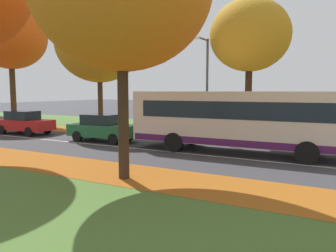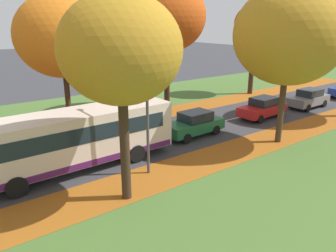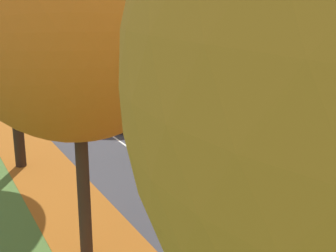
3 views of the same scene
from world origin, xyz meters
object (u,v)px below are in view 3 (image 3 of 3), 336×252
at_px(car_red_following, 118,112).
at_px(car_grey_third_in_line, 92,94).
at_px(tree_left_near, 76,39).
at_px(bus, 306,186).
at_px(streetlamp_right, 306,99).
at_px(car_green_lead, 174,144).
at_px(car_blue_fourth_in_line, 65,79).
at_px(tree_right_mid, 210,14).

bearing_deg(car_red_following, car_grey_third_in_line, 86.53).
bearing_deg(tree_left_near, car_red_following, 64.35).
bearing_deg(bus, streetlamp_right, 49.05).
relative_size(car_green_lead, car_blue_fourth_in_line, 1.00).
height_order(streetlamp_right, car_red_following, streetlamp_right).
bearing_deg(car_red_following, car_green_lead, -90.27).
relative_size(streetlamp_right, bus, 0.57).
height_order(streetlamp_right, bus, streetlamp_right).
bearing_deg(car_green_lead, bus, -88.33).
bearing_deg(car_red_following, bus, -89.23).
bearing_deg(tree_right_mid, car_blue_fourth_in_line, 102.49).
distance_m(tree_left_near, streetlamp_right, 9.18).
distance_m(streetlamp_right, car_green_lead, 6.72).
height_order(bus, car_green_lead, bus).
xyz_separation_m(tree_left_near, bus, (6.47, -2.10, -4.62)).
bearing_deg(tree_right_mid, car_green_lead, -139.11).
relative_size(streetlamp_right, car_grey_third_in_line, 1.42).
height_order(car_green_lead, car_blue_fourth_in_line, same).
distance_m(car_green_lead, car_grey_third_in_line, 12.84).
distance_m(tree_left_near, bus, 8.22).
relative_size(car_green_lead, car_red_following, 0.99).
bearing_deg(tree_right_mid, bus, -108.05).
distance_m(bus, car_green_lead, 8.21).
bearing_deg(bus, car_green_lead, 91.67).
height_order(streetlamp_right, car_green_lead, streetlamp_right).
xyz_separation_m(tree_left_near, tree_right_mid, (10.27, 9.55, 0.17)).
height_order(tree_left_near, car_red_following, tree_left_near).
height_order(tree_left_near, streetlamp_right, tree_left_near).
height_order(tree_left_near, car_grey_third_in_line, tree_left_near).
bearing_deg(tree_right_mid, streetlamp_right, -99.35).
distance_m(tree_left_near, car_red_following, 15.49).
xyz_separation_m(tree_left_near, car_grey_third_in_line, (6.62, 18.89, -5.51)).
relative_size(bus, car_red_following, 2.44).
xyz_separation_m(tree_right_mid, car_grey_third_in_line, (-3.65, 9.35, -5.68)).
distance_m(streetlamp_right, bus, 4.08).
relative_size(tree_left_near, car_grey_third_in_line, 2.14).
bearing_deg(car_green_lead, tree_right_mid, 40.89).
distance_m(tree_left_near, tree_right_mid, 14.02).
distance_m(tree_right_mid, car_blue_fourth_in_line, 17.58).
distance_m(streetlamp_right, car_red_following, 13.07).
bearing_deg(car_blue_fourth_in_line, streetlamp_right, -85.20).
distance_m(car_green_lead, car_red_following, 7.00).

